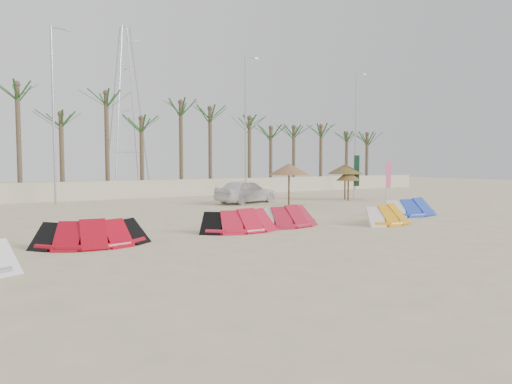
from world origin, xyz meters
TOP-DOWN VIEW (x-y plane):
  - ground at (0.00, 0.00)m, footprint 120.00×120.00m
  - boundary_wall at (0.00, 22.00)m, footprint 60.00×0.30m
  - palm_line at (0.67, 23.50)m, footprint 52.00×4.00m
  - lamp_b at (-5.96, 20.00)m, footprint 1.25×0.14m
  - lamp_c at (8.04, 20.00)m, footprint 1.25×0.14m
  - lamp_d at (20.04, 20.00)m, footprint 1.25×0.14m
  - pylon at (1.00, 28.00)m, footprint 3.00×3.00m
  - kite_red_left at (-7.54, 3.98)m, footprint 3.50×1.90m
  - kite_red_mid at (-1.96, 4.20)m, footprint 3.42×1.60m
  - kite_red_right at (0.32, 4.36)m, footprint 3.39×1.90m
  - kite_orange at (4.34, 2.60)m, footprint 3.19×2.18m
  - kite_blue at (7.91, 4.30)m, footprint 3.82×2.04m
  - parasol_left at (5.78, 11.30)m, footprint 2.56×2.56m
  - parasol_mid at (11.40, 12.02)m, footprint 1.67×1.67m
  - parasol_right at (11.75, 12.70)m, footprint 2.53×2.53m
  - flag_pink at (14.18, 10.98)m, footprint 0.45×0.07m
  - flag_green at (12.05, 12.00)m, footprint 0.44×0.14m
  - car at (4.46, 14.14)m, footprint 4.76×2.87m

SIDE VIEW (x-z plane):
  - ground at x=0.00m, z-range 0.00..0.00m
  - pylon at x=1.00m, z-range -7.00..7.00m
  - kite_orange at x=4.34m, z-range -0.03..0.87m
  - kite_red_right at x=0.32m, z-range -0.03..0.87m
  - kite_red_left at x=-7.54m, z-range -0.03..0.87m
  - kite_red_mid at x=-1.96m, z-range -0.03..0.87m
  - kite_blue at x=7.91m, z-range -0.03..0.87m
  - boundary_wall at x=0.00m, z-range 0.00..1.30m
  - car at x=4.46m, z-range 0.00..1.52m
  - flag_pink at x=14.18m, z-range 0.26..3.06m
  - parasol_mid at x=11.40m, z-range 0.68..2.76m
  - flag_green at x=12.05m, z-range 0.31..3.59m
  - parasol_right at x=11.75m, z-range 0.90..3.41m
  - parasol_left at x=5.78m, z-range 0.92..3.48m
  - lamp_b at x=-5.96m, z-range 0.27..11.27m
  - lamp_c at x=8.04m, z-range 0.27..11.27m
  - lamp_d at x=20.04m, z-range 0.27..11.27m
  - palm_line at x=0.67m, z-range 2.59..10.29m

